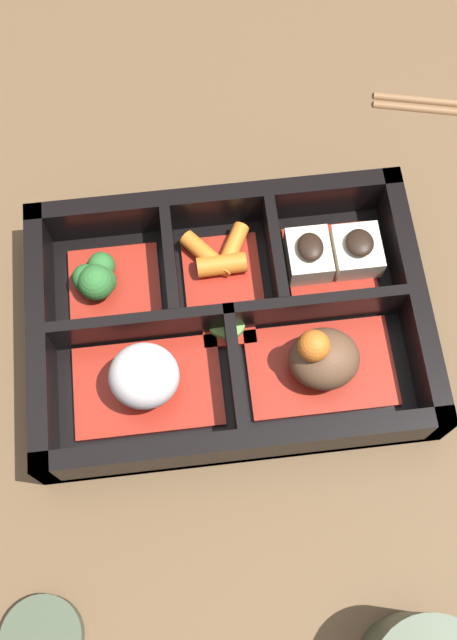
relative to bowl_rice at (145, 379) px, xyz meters
The scene contains 10 objects.
ground_plane 0.08m from the bowl_rice, 147.63° to the right, with size 3.00×3.00×0.00m, color brown.
bento_base 0.08m from the bowl_rice, 147.63° to the right, with size 0.29×0.20×0.01m.
bento_rim 0.08m from the bowl_rice, 146.29° to the right, with size 0.29×0.20×0.05m.
bowl_stew 0.13m from the bowl_rice, behind, with size 0.11×0.07×0.06m.
bowl_rice is the anchor object (origin of this frame).
bowl_tofu 0.17m from the bowl_rice, 150.22° to the right, with size 0.07×0.06×0.04m.
bowl_carrots 0.11m from the bowl_rice, 125.70° to the right, with size 0.06×0.07×0.02m.
bowl_greens 0.09m from the bowl_rice, 71.87° to the right, with size 0.07×0.06×0.03m.
bowl_pickles 0.08m from the bowl_rice, 144.09° to the right, with size 0.04×0.03×0.01m.
sauce_dish 0.18m from the bowl_rice, 62.83° to the left, with size 0.05×0.05×0.01m.
Camera 1 is at (0.02, 0.20, 0.54)m, focal length 42.00 mm.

